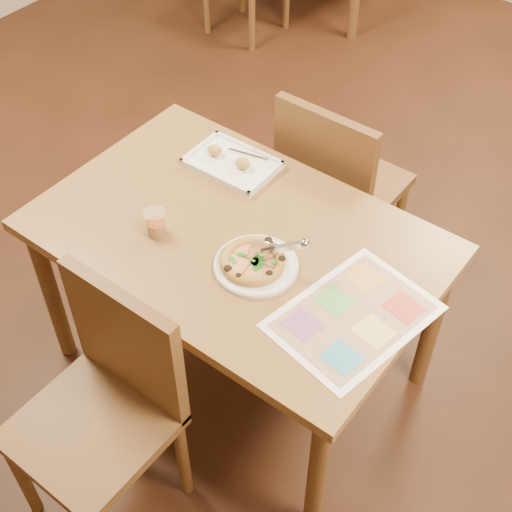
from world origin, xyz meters
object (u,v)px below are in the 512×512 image
Objects in this scene: chair_near at (109,385)px; glass_tumbler at (156,224)px; dining_table at (237,252)px; chair_far at (334,175)px; menu at (353,316)px; pizza at (253,261)px; appetizer_tray at (232,164)px; pizza_cutter at (276,249)px; plate at (256,266)px.

chair_near is 0.53m from glass_tumbler.
chair_far is at bearing 90.00° from dining_table.
chair_far reaches higher than menu.
dining_table is 6.37× the size of pizza.
dining_table is at bearing 172.52° from menu.
menu is at bearing -7.48° from dining_table.
glass_tumbler is at bearing -87.00° from appetizer_tray.
chair_near is 2.30× the size of pizza.
pizza is at bearing 11.82° from glass_tumbler.
chair_near reaches higher than menu.
appetizer_tray is at bearing 131.30° from dining_table.
pizza_cutter is 0.49× the size of appetizer_tray.
appetizer_tray is 0.67× the size of menu.
appetizer_tray is (-0.42, 0.31, -0.07)m from pizza_cutter.
plate is 0.35m from glass_tumbler.
pizza_cutter is at bearing -36.16° from appetizer_tray.
pizza_cutter is at bearing 177.21° from menu.
plate is at bearing 12.16° from glass_tumbler.
chair_near is at bearing -90.00° from dining_table.
plate is at bearing 177.68° from pizza_cutter.
menu is (0.69, 0.09, -0.04)m from glass_tumbler.
pizza is (0.13, -0.69, 0.18)m from chair_far.
chair_far is at bearing 90.00° from chair_near.
pizza is 0.35m from menu.
pizza is 1.34× the size of pizza_cutter.
glass_tumbler reaches higher than plate.
pizza_cutter is at bearing -14.32° from dining_table.
dining_table is at bearing 150.66° from plate.
dining_table is 0.28m from glass_tumbler.
pizza_cutter is at bearing 70.68° from chair_near.
chair_near reaches higher than dining_table.
appetizer_tray is at bearing 111.86° from pizza_cutter.
pizza is at bearing -32.47° from dining_table.
chair_far is (-0.00, 1.20, 0.00)m from chair_near.
plate is at bearing -177.38° from menu.
pizza is (0.13, 0.52, 0.18)m from chair_near.
chair_far is at bearing 100.84° from pizza.
plate is (0.14, -0.08, 0.09)m from dining_table.
glass_tumbler is (-0.20, -0.76, 0.19)m from chair_far.
chair_near is 3.09× the size of pizza_cutter.
dining_table is 0.36m from appetizer_tray.
plate is 1.72× the size of pizza_cutter.
menu is (0.48, -0.67, 0.16)m from chair_far.
pizza_cutter is 0.33× the size of menu.
pizza is at bearing 100.84° from chair_far.
pizza_cutter is (0.19, 0.55, 0.24)m from chair_near.
chair_near is at bearing -75.26° from appetizer_tray.
chair_far is 3.09× the size of pizza_cutter.
pizza reaches higher than plate.
chair_far is (-0.00, 0.60, -0.07)m from dining_table.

